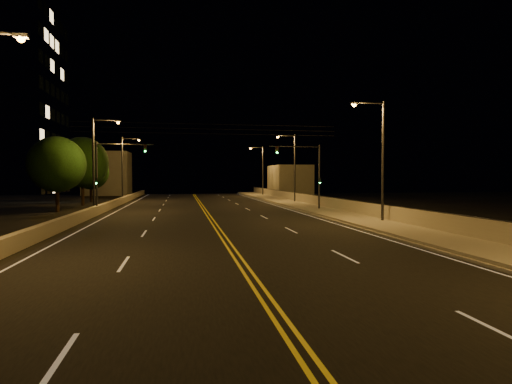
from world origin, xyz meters
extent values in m
plane|color=black|center=(0.00, 0.00, 0.00)|extent=(160.00, 160.00, 0.00)
cube|color=black|center=(0.00, 20.00, 0.01)|extent=(18.00, 120.00, 0.02)
cube|color=gray|center=(10.80, 20.00, 0.15)|extent=(3.60, 120.00, 0.30)
cube|color=gray|center=(8.93, 20.00, 0.07)|extent=(0.14, 120.00, 0.15)
cube|color=#A29987|center=(12.45, 20.00, 0.80)|extent=(0.30, 120.00, 1.00)
cube|color=#A29987|center=(-9.79, 20.00, 0.40)|extent=(0.45, 120.00, 0.80)
cube|color=gray|center=(16.50, 66.92, 2.72)|extent=(6.00, 10.00, 5.43)
cube|color=gray|center=(-16.00, 76.97, 4.03)|extent=(8.00, 8.00, 8.07)
cylinder|color=black|center=(12.45, 20.00, 1.33)|extent=(0.06, 120.00, 0.06)
cube|color=silver|center=(-8.60, 20.00, 0.02)|extent=(0.12, 116.00, 0.00)
cube|color=silver|center=(8.60, 20.00, 0.02)|extent=(0.12, 116.00, 0.00)
cube|color=gold|center=(-0.15, 20.00, 0.02)|extent=(0.12, 116.00, 0.00)
cube|color=gold|center=(0.15, 20.00, 0.02)|extent=(0.12, 116.00, 0.00)
cube|color=silver|center=(-4.50, 1.50, 0.02)|extent=(0.12, 3.00, 0.00)
cube|color=silver|center=(-4.50, 10.50, 0.02)|extent=(0.12, 3.00, 0.00)
cube|color=silver|center=(-4.50, 19.50, 0.02)|extent=(0.12, 3.00, 0.00)
cube|color=silver|center=(-4.50, 28.50, 0.02)|extent=(0.12, 3.00, 0.00)
cube|color=silver|center=(-4.50, 37.50, 0.02)|extent=(0.12, 3.00, 0.00)
cube|color=silver|center=(-4.50, 46.50, 0.02)|extent=(0.12, 3.00, 0.00)
cube|color=silver|center=(-4.50, 55.50, 0.02)|extent=(0.12, 3.00, 0.00)
cube|color=silver|center=(-4.50, 64.50, 0.02)|extent=(0.12, 3.00, 0.00)
cube|color=silver|center=(-4.50, 73.50, 0.02)|extent=(0.12, 3.00, 0.00)
cube|color=silver|center=(4.50, 1.50, 0.02)|extent=(0.12, 3.00, 0.00)
cube|color=silver|center=(4.50, 10.50, 0.02)|extent=(0.12, 3.00, 0.00)
cube|color=silver|center=(4.50, 19.50, 0.02)|extent=(0.12, 3.00, 0.00)
cube|color=silver|center=(4.50, 28.50, 0.02)|extent=(0.12, 3.00, 0.00)
cube|color=silver|center=(4.50, 37.50, 0.02)|extent=(0.12, 3.00, 0.00)
cube|color=silver|center=(4.50, 46.50, 0.02)|extent=(0.12, 3.00, 0.00)
cube|color=silver|center=(4.50, 55.50, 0.02)|extent=(0.12, 3.00, 0.00)
cube|color=silver|center=(4.50, 64.50, 0.02)|extent=(0.12, 3.00, 0.00)
cube|color=silver|center=(4.50, 73.50, 0.02)|extent=(0.12, 3.00, 0.00)
cylinder|color=#2D2D33|center=(11.80, 21.78, 4.36)|extent=(0.20, 0.20, 8.72)
cylinder|color=#2D2D33|center=(10.70, 21.78, 8.57)|extent=(2.20, 0.12, 0.12)
cube|color=#2D2D33|center=(9.60, 21.78, 8.50)|extent=(0.50, 0.25, 0.14)
sphere|color=#FF9E2D|center=(9.60, 21.78, 8.40)|extent=(0.28, 0.28, 0.28)
cylinder|color=#2D2D33|center=(11.80, 45.82, 4.36)|extent=(0.20, 0.20, 8.72)
cylinder|color=#2D2D33|center=(10.70, 45.82, 8.57)|extent=(2.20, 0.12, 0.12)
cube|color=#2D2D33|center=(9.60, 45.82, 8.50)|extent=(0.50, 0.25, 0.14)
sphere|color=#FF9E2D|center=(9.60, 45.82, 8.40)|extent=(0.28, 0.28, 0.28)
cylinder|color=#2D2D33|center=(11.80, 67.45, 4.36)|extent=(0.20, 0.20, 8.72)
cylinder|color=#2D2D33|center=(10.70, 67.45, 8.57)|extent=(2.20, 0.12, 0.12)
cube|color=#2D2D33|center=(9.60, 67.45, 8.50)|extent=(0.50, 0.25, 0.14)
sphere|color=#FF9E2D|center=(9.60, 67.45, 8.40)|extent=(0.28, 0.28, 0.28)
cube|color=#2D2D33|center=(-8.00, 10.38, 8.50)|extent=(0.50, 0.25, 0.14)
sphere|color=#FF9E2D|center=(-8.00, 10.38, 8.40)|extent=(0.28, 0.28, 0.28)
cylinder|color=#2D2D33|center=(-10.20, 34.37, 4.36)|extent=(0.20, 0.20, 8.72)
cylinder|color=#2D2D33|center=(-9.10, 34.37, 8.57)|extent=(2.20, 0.12, 0.12)
cube|color=#2D2D33|center=(-8.00, 34.37, 8.50)|extent=(0.50, 0.25, 0.14)
sphere|color=#FF9E2D|center=(-8.00, 34.37, 8.40)|extent=(0.28, 0.28, 0.28)
cylinder|color=#2D2D33|center=(-10.20, 53.43, 4.36)|extent=(0.20, 0.20, 8.72)
cylinder|color=#2D2D33|center=(-9.10, 53.43, 8.57)|extent=(2.20, 0.12, 0.12)
cube|color=#2D2D33|center=(-8.00, 53.43, 8.50)|extent=(0.50, 0.25, 0.14)
sphere|color=#FF9E2D|center=(-8.00, 53.43, 8.40)|extent=(0.28, 0.28, 0.28)
cylinder|color=#2D2D33|center=(11.00, 33.61, 3.26)|extent=(0.18, 0.18, 6.53)
cylinder|color=#2D2D33|center=(8.50, 33.61, 6.33)|extent=(5.00, 0.10, 0.10)
cube|color=black|center=(6.75, 33.61, 5.98)|extent=(0.28, 0.18, 0.80)
sphere|color=#19FF4C|center=(6.75, 33.50, 5.73)|extent=(0.14, 0.14, 0.14)
cube|color=black|center=(11.00, 33.46, 3.00)|extent=(0.22, 0.14, 0.55)
cylinder|color=#2D2D33|center=(-9.80, 33.61, 3.26)|extent=(0.18, 0.18, 6.53)
cylinder|color=#2D2D33|center=(-7.30, 33.61, 6.33)|extent=(5.00, 0.10, 0.10)
cube|color=black|center=(-5.55, 33.61, 5.98)|extent=(0.28, 0.18, 0.80)
sphere|color=#19FF4C|center=(-5.55, 33.50, 5.73)|extent=(0.14, 0.14, 0.14)
cube|color=black|center=(-9.80, 33.46, 3.00)|extent=(0.22, 0.14, 0.55)
cylinder|color=black|center=(0.00, 29.50, 7.00)|extent=(22.00, 0.03, 0.03)
cylinder|color=black|center=(0.00, 29.50, 7.40)|extent=(22.00, 0.03, 0.03)
cylinder|color=black|center=(0.00, 29.50, 7.80)|extent=(22.00, 0.03, 0.03)
cylinder|color=black|center=(-14.13, 37.29, 1.27)|extent=(0.36, 0.36, 2.55)
sphere|color=black|center=(-14.13, 37.29, 4.60)|extent=(5.38, 5.38, 5.38)
cylinder|color=black|center=(-13.85, 46.74, 1.42)|extent=(0.36, 0.36, 2.83)
sphere|color=black|center=(-13.85, 46.74, 5.12)|extent=(5.98, 5.98, 5.98)
cylinder|color=black|center=(-14.42, 54.25, 1.13)|extent=(0.36, 0.36, 2.26)
sphere|color=black|center=(-14.42, 54.25, 4.09)|extent=(4.78, 4.78, 4.78)
camera|label=1|loc=(-2.26, -6.56, 3.37)|focal=30.00mm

